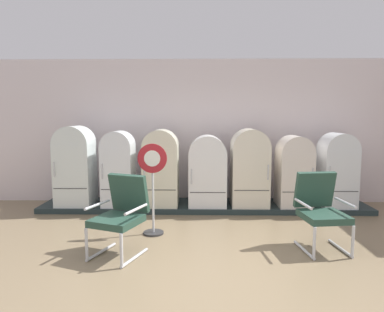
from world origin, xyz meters
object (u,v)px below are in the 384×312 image
(armchair_left, at_px, (121,211))
(sign_stand, at_px, (153,191))
(refrigerator_0, at_px, (75,163))
(refrigerator_1, at_px, (118,166))
(refrigerator_2, at_px, (161,165))
(refrigerator_3, at_px, (207,169))
(armchair_right, at_px, (320,207))
(refrigerator_4, at_px, (250,165))
(refrigerator_6, at_px, (337,168))
(refrigerator_5, at_px, (294,169))

(armchair_left, xyz_separation_m, sign_stand, (0.32, 0.77, 0.11))
(refrigerator_0, xyz_separation_m, refrigerator_1, (0.85, -0.01, -0.05))
(refrigerator_2, relative_size, armchair_left, 1.40)
(refrigerator_1, height_order, armchair_left, refrigerator_1)
(refrigerator_3, relative_size, sign_stand, 0.96)
(armchair_right, bearing_deg, refrigerator_4, 110.06)
(refrigerator_3, bearing_deg, refrigerator_6, -0.69)
(refrigerator_0, relative_size, refrigerator_6, 1.09)
(refrigerator_2, distance_m, refrigerator_4, 1.72)
(armchair_right, bearing_deg, refrigerator_6, 63.06)
(refrigerator_1, distance_m, refrigerator_3, 1.73)
(refrigerator_0, xyz_separation_m, refrigerator_3, (2.58, 0.03, -0.11))
(refrigerator_0, distance_m, armchair_left, 2.58)
(refrigerator_3, distance_m, sign_stand, 1.67)
(refrigerator_1, xyz_separation_m, armchair_left, (0.53, -2.15, -0.29))
(armchair_left, distance_m, sign_stand, 0.84)
(refrigerator_5, distance_m, refrigerator_6, 0.82)
(refrigerator_3, bearing_deg, refrigerator_4, -0.37)
(refrigerator_5, relative_size, armchair_left, 1.29)
(refrigerator_0, xyz_separation_m, armchair_left, (1.38, -2.16, -0.34))
(armchair_left, bearing_deg, refrigerator_1, 103.80)
(refrigerator_2, bearing_deg, armchair_right, -38.45)
(refrigerator_0, distance_m, refrigerator_5, 4.25)
(sign_stand, bearing_deg, armchair_right, -12.11)
(refrigerator_2, xyz_separation_m, sign_stand, (0.02, -1.41, -0.19))
(sign_stand, bearing_deg, refrigerator_4, 39.90)
(armchair_right, xyz_separation_m, sign_stand, (-2.40, 0.51, 0.11))
(refrigerator_3, distance_m, refrigerator_6, 2.49)
(refrigerator_5, relative_size, armchair_right, 1.29)
(refrigerator_1, xyz_separation_m, refrigerator_6, (4.22, 0.01, -0.02))
(refrigerator_4, distance_m, armchair_right, 2.08)
(refrigerator_6, height_order, sign_stand, refrigerator_6)
(refrigerator_3, height_order, refrigerator_5, refrigerator_3)
(refrigerator_5, bearing_deg, refrigerator_1, -179.69)
(refrigerator_0, relative_size, refrigerator_1, 1.07)
(refrigerator_2, height_order, armchair_right, refrigerator_2)
(refrigerator_1, bearing_deg, refrigerator_6, 0.15)
(refrigerator_6, relative_size, armchair_left, 1.34)
(refrigerator_3, height_order, refrigerator_4, refrigerator_4)
(refrigerator_0, bearing_deg, refrigerator_2, 0.55)
(sign_stand, bearing_deg, refrigerator_2, 90.95)
(refrigerator_4, relative_size, sign_stand, 1.05)
(refrigerator_1, relative_size, refrigerator_3, 1.06)
(refrigerator_1, distance_m, refrigerator_4, 2.54)
(refrigerator_2, relative_size, refrigerator_5, 1.08)
(refrigerator_5, height_order, sign_stand, refrigerator_5)
(refrigerator_2, bearing_deg, refrigerator_1, -178.09)
(refrigerator_2, bearing_deg, refrigerator_3, 0.84)
(refrigerator_5, height_order, armchair_left, refrigerator_5)
(refrigerator_1, relative_size, sign_stand, 1.02)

